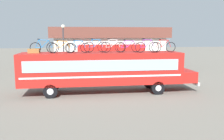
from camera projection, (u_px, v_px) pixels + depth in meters
name	position (u px, v px, depth m)	size (l,w,h in m)	color
ground_plane	(102.00, 93.00, 17.06)	(120.00, 120.00, 0.00)	slate
bus	(105.00, 68.00, 16.83)	(12.44, 2.44, 2.87)	red
luggage_bag_1	(34.00, 51.00, 16.24)	(0.76, 0.55, 0.29)	olive
rooftop_bicycle_1	(44.00, 47.00, 16.05)	(1.82, 0.44, 0.97)	black
rooftop_bicycle_2	(62.00, 48.00, 16.13)	(1.74, 0.44, 0.89)	black
rooftop_bicycle_3	(78.00, 47.00, 16.32)	(1.66, 0.44, 0.91)	black
rooftop_bicycle_4	(96.00, 47.00, 16.76)	(1.71, 0.44, 0.98)	black
rooftop_bicycle_5	(113.00, 47.00, 16.62)	(1.73, 0.44, 0.98)	black
rooftop_bicycle_6	(129.00, 47.00, 16.97)	(1.74, 0.44, 0.89)	black
rooftop_bicycle_7	(147.00, 47.00, 16.61)	(1.72, 0.44, 0.98)	black
rooftop_bicycle_8	(163.00, 47.00, 16.89)	(1.78, 0.44, 0.95)	black
roadside_building	(107.00, 47.00, 30.17)	(13.27, 9.58, 4.91)	silver
street_lamp	(63.00, 44.00, 22.99)	(0.36, 0.36, 5.07)	#38383D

